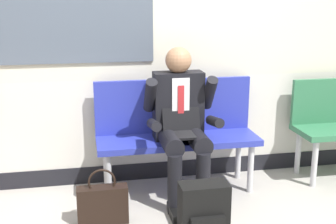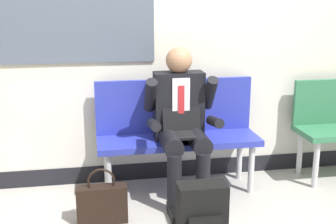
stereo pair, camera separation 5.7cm
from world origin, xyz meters
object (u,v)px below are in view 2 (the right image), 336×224
Objects in this scene: bench_with_person at (177,127)px; handbag at (102,203)px; person_seated at (182,121)px; backpack at (202,218)px.

handbag is (-0.65, -0.52, -0.39)m from bench_with_person.
bench_with_person is 3.19× the size of handbag.
person_seated reaches higher than backpack.
person_seated reaches higher than handbag.
person_seated is (-0.00, -0.20, 0.11)m from bench_with_person.
backpack is 0.79m from handbag.
backpack is 1.09× the size of handbag.
person_seated is 2.90× the size of handbag.
backpack is at bearing -91.50° from bench_with_person.
person_seated is 0.88m from handbag.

